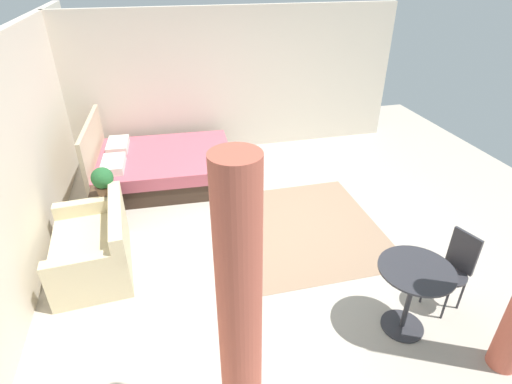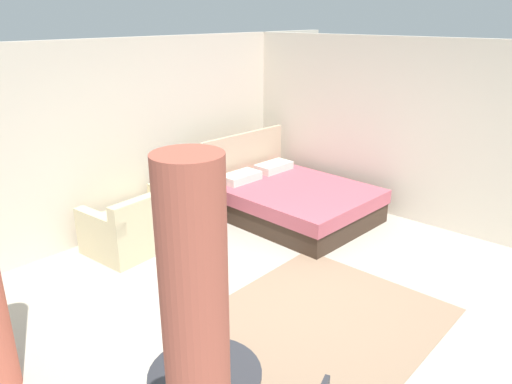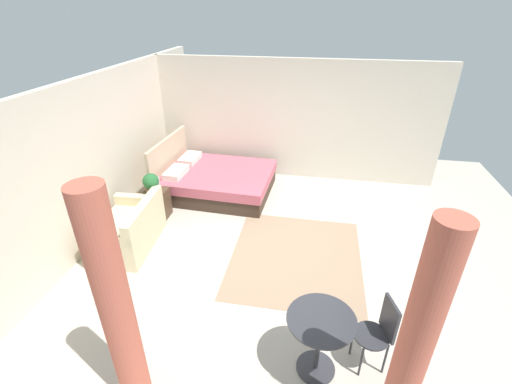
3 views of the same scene
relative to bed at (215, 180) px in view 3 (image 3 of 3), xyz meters
The scene contains 13 objects.
ground_plane 2.28m from the bed, 138.92° to the right, with size 8.62×8.96×0.02m, color #B2A899.
wall_back 2.47m from the bed, 138.78° to the left, with size 8.62×0.12×2.52m, color beige.
wall_right 2.10m from the bed, 53.35° to the right, with size 0.12×5.96×2.52m, color beige.
area_rug 2.60m from the bed, 135.35° to the right, with size 2.21×1.96×0.01m, color #93755B.
bed is the anchor object (origin of this frame).
couch 2.17m from the bed, 157.38° to the left, with size 1.33×0.90×0.78m.
nightstand 1.41m from the bed, 147.99° to the left, with size 0.53×0.37×0.54m.
potted_plant 1.56m from the bed, 151.35° to the left, with size 0.27×0.27×0.41m.
vase 1.36m from the bed, 145.90° to the left, with size 0.11×0.11×0.22m.
balcony_table 4.28m from the bed, 149.38° to the right, with size 0.69×0.69×0.75m.
cafe_chair_near_window 4.47m from the bed, 141.37° to the right, with size 0.46×0.46×0.87m.
curtain_left 5.19m from the bed, 146.59° to the right, with size 0.25×0.25×2.36m.
curtain_right 4.38m from the bed, behind, with size 0.28×0.28×2.36m.
Camera 3 is at (-4.46, -0.49, 3.47)m, focal length 24.63 mm.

